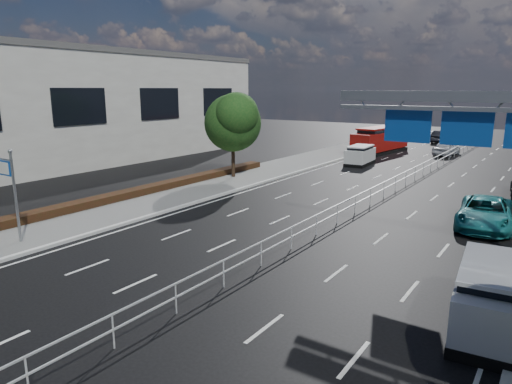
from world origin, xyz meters
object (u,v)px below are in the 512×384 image
Objects in this scene: toilet_sign at (8,180)px; parked_car_teal at (485,213)px; white_minivan at (360,155)px; near_car_silver at (447,148)px; overhead_gantry at (487,122)px; red_bus at (380,139)px; near_car_dark at (441,137)px; silver_minivan at (494,297)px.

toilet_sign is 0.79× the size of parked_car_teal.
white_minivan is 12.16m from near_car_silver.
overhead_gantry is 2.42× the size of white_minivan.
overhead_gantry reaches higher than toilet_sign.
white_minivan is 0.93× the size of near_car_silver.
red_bus reaches higher than near_car_dark.
toilet_sign is at bearing -144.87° from parked_car_teal.
overhead_gantry is 6.76m from parked_car_teal.
silver_minivan reaches higher than parked_car_teal.
toilet_sign is at bearing -88.28° from red_bus.
silver_minivan is (9.30, -37.16, 0.20)m from near_car_silver.
near_car_dark reaches higher than near_car_silver.
near_car_dark is 0.88× the size of parked_car_teal.
red_bus is at bearing 24.73° from near_car_silver.
near_car_dark is 39.59m from parked_car_teal.
white_minivan is (4.68, 30.00, -2.07)m from toilet_sign.
silver_minivan is (19.25, 3.79, -1.97)m from toilet_sign.
near_car_silver is at bearing 60.57° from white_minivan.
silver_minivan is (15.80, -35.00, -0.52)m from red_bus.
red_bus is 6.89m from near_car_silver.
parked_car_teal is at bearing 92.91° from overhead_gantry.
near_car_dark is (6.68, 52.87, -2.15)m from toilet_sign.
parked_car_teal is (17.45, 14.77, -2.18)m from toilet_sign.
toilet_sign is at bearing 82.67° from near_car_silver.
red_bus is 14.46m from near_car_dark.
near_car_dark is at bearing 83.89° from red_bus.
near_car_dark is at bearing -68.32° from near_car_silver.
red_bus reaches higher than parked_car_teal.
parked_car_teal is (14.00, -24.03, -0.74)m from red_bus.
red_bus is (-14.24, 28.74, -4.11)m from overhead_gantry.
red_bus is at bearing 76.48° from near_car_dark.
toilet_sign is 20.52m from overhead_gantry.
near_car_dark is (3.23, 14.08, -0.70)m from red_bus.
near_car_dark is at bearing 82.79° from toilet_sign.
near_car_silver is at bearing 98.55° from silver_minivan.
toilet_sign is 0.96× the size of near_car_silver.
overhead_gantry is at bearing 29.60° from toilet_sign.
overhead_gantry is 32.22m from near_car_silver.
white_minivan is at bearing 84.38° from near_car_dark.
white_minivan is 0.87× the size of near_car_dark.
toilet_sign is 1.03× the size of white_minivan.
overhead_gantry is at bearing 98.49° from silver_minivan.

